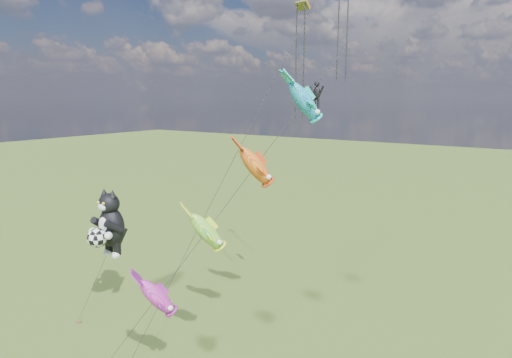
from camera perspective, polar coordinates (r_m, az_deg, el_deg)
The scene contains 4 objects.
ground at distance 35.60m, azimuth -22.45°, elevation -18.81°, with size 300.00×300.00×0.00m, color #294611.
cat_kite_rig at distance 35.25m, azimuth -19.07°, elevation -5.71°, with size 2.69×4.20×10.22m.
fish_windsock_rig at distance 24.93m, azimuth -3.42°, elevation -2.74°, with size 10.61×12.09×20.09m.
parafoil_rig at distance 30.05m, azimuth 7.80°, elevation 14.13°, with size 7.55×16.30×27.93m.
Camera 1 is at (26.54, -16.48, 17.07)m, focal length 30.00 mm.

